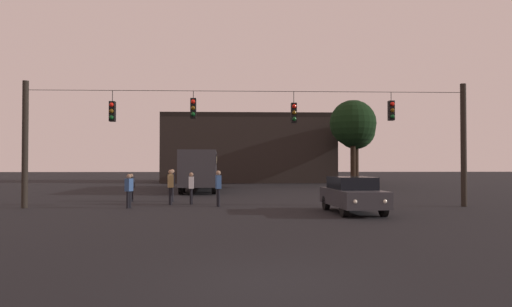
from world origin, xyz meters
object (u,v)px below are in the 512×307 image
Objects in this scene: city_bus at (200,166)px; tree_behind_building at (356,131)px; pedestrian_crossing_left at (172,183)px; pedestrian_far_side at (129,189)px; pedestrian_near_bus at (218,186)px; tree_left_silhouette at (353,124)px; pedestrian_crossing_center at (171,185)px; pedestrian_crossing_right at (131,186)px; car_near_right at (353,194)px; pedestrian_trailing at (191,186)px.

city_bus is 1.49× the size of tree_behind_building.
pedestrian_crossing_left is 3.96m from pedestrian_far_side.
tree_left_silhouette is at bearing 57.32° from pedestrian_near_bus.
tree_behind_building is at bearing 62.05° from pedestrian_near_bus.
pedestrian_crossing_center is at bearing -84.58° from pedestrian_crossing_left.
pedestrian_crossing_center is 28.35m from tree_behind_building.
city_bus is 6.27× the size of pedestrian_crossing_center.
tree_behind_building is at bearing 56.58° from pedestrian_crossing_center.
pedestrian_crossing_center reaches higher than pedestrian_near_bus.
pedestrian_crossing_center is at bearing -40.47° from pedestrian_crossing_right.
pedestrian_near_bus is at bearing 150.99° from car_near_right.
car_near_right is at bearing -104.02° from tree_left_silhouette.
tree_left_silhouette reaches higher than pedestrian_far_side.
pedestrian_near_bus is 1.07× the size of pedestrian_trailing.
car_near_right is 6.60m from pedestrian_near_bus.
pedestrian_trailing is 0.22× the size of tree_behind_building.
pedestrian_near_bus is 1.09× the size of pedestrian_far_side.
tree_behind_building is (7.20, 27.64, 4.64)m from car_near_right.
city_bus is at bearing -164.77° from tree_left_silhouette.
pedestrian_crossing_right is at bearing 139.53° from pedestrian_crossing_center.
city_bus is at bearing 81.05° from pedestrian_far_side.
tree_left_silhouette reaches higher than pedestrian_crossing_left.
pedestrian_trailing is 0.22× the size of tree_left_silhouette.
pedestrian_trailing is at bearing 35.42° from pedestrian_far_side.
tree_left_silhouette is at bearing 49.93° from pedestrian_crossing_center.
city_bus is at bearing 87.62° from pedestrian_crossing_center.
city_bus reaches higher than pedestrian_near_bus.
city_bus is 14.16m from pedestrian_far_side.
pedestrian_far_side is 0.21× the size of tree_left_silhouette.
city_bus is 13.65m from tree_left_silhouette.
pedestrian_trailing is 27.64m from tree_behind_building.
tree_behind_building is (14.40, 23.16, 4.52)m from pedestrian_trailing.
pedestrian_crossing_left reaches higher than pedestrian_trailing.
pedestrian_near_bus is at bearing -81.70° from city_bus.
pedestrian_crossing_center is at bearing 45.45° from pedestrian_far_side.
pedestrian_near_bus reaches higher than pedestrian_crossing_right.
pedestrian_far_side is 30.70m from tree_behind_building.
tree_left_silhouette is (13.39, 13.75, 4.47)m from pedestrian_crossing_left.
pedestrian_trailing is at bearing -55.18° from pedestrian_crossing_left.
pedestrian_far_side is at bearing -144.58° from pedestrian_trailing.
city_bus reaches higher than pedestrian_crossing_right.
car_near_right is 10.24m from pedestrian_far_side.
pedestrian_crossing_center reaches higher than pedestrian_far_side.
pedestrian_crossing_right is 0.20× the size of tree_left_silhouette.
pedestrian_crossing_left is 26.87m from tree_behind_building.
car_near_right is 2.91× the size of pedestrian_crossing_right.
pedestrian_crossing_left is 0.24× the size of tree_behind_building.
pedestrian_crossing_center reaches higher than car_near_right.
city_bus reaches higher than car_near_right.
tree_left_silhouette is 1.01× the size of tree_behind_building.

